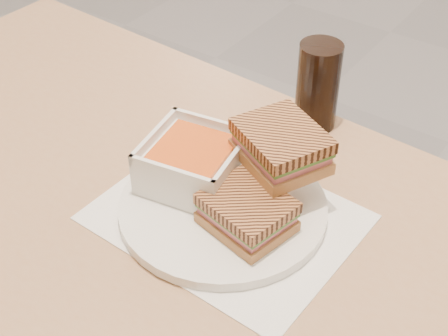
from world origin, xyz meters
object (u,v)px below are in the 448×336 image
Objects in this scene: main_table at (137,242)px; soup_bowl at (194,164)px; plate at (223,207)px; panini_lower at (247,213)px; cola_glass at (318,86)px.

main_table is 0.19m from soup_bowl.
plate is at bearing -15.10° from soup_bowl.
panini_lower is at bearing -16.84° from soup_bowl.
soup_bowl is at bearing 164.90° from plate.
cola_glass is at bearing 64.55° from main_table.
cola_glass is (0.14, 0.30, 0.19)m from main_table.
panini_lower reaches higher than main_table.
soup_bowl is at bearing -104.44° from cola_glass.
plate is at bearing 14.15° from main_table.
soup_bowl is (-0.06, 0.02, 0.04)m from plate.
plate is 1.99× the size of cola_glass.
main_table is 9.62× the size of panini_lower.
plate is at bearing 161.06° from panini_lower.
panini_lower is 0.29m from cola_glass.
cola_glass is (0.06, 0.25, 0.03)m from soup_bowl.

